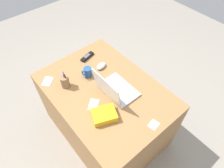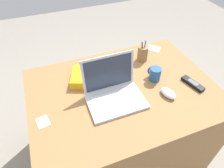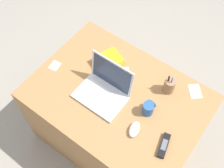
# 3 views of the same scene
# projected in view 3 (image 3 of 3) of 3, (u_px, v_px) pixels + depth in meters

# --- Properties ---
(ground_plane) EXTENTS (6.00, 6.00, 0.00)m
(ground_plane) POSITION_uv_depth(u_px,v_px,m) (116.00, 135.00, 2.52)
(ground_plane) COLOR gray
(desk) EXTENTS (1.19, 0.86, 0.73)m
(desk) POSITION_uv_depth(u_px,v_px,m) (117.00, 118.00, 2.21)
(desk) COLOR #9E7042
(desk) RESTS_ON ground
(laptop) EXTENTS (0.34, 0.26, 0.25)m
(laptop) POSITION_uv_depth(u_px,v_px,m) (104.00, 89.00, 1.87)
(laptop) COLOR silver
(laptop) RESTS_ON desk
(computer_mouse) EXTENTS (0.09, 0.12, 0.04)m
(computer_mouse) POSITION_uv_depth(u_px,v_px,m) (134.00, 129.00, 1.75)
(computer_mouse) COLOR white
(computer_mouse) RESTS_ON desk
(coffee_mug_white) EXTENTS (0.07, 0.09, 0.09)m
(coffee_mug_white) POSITION_uv_depth(u_px,v_px,m) (148.00, 108.00, 1.80)
(coffee_mug_white) COLOR #26518C
(coffee_mug_white) RESTS_ON desk
(cordless_phone) EXTENTS (0.08, 0.16, 0.03)m
(cordless_phone) POSITION_uv_depth(u_px,v_px,m) (164.00, 145.00, 1.70)
(cordless_phone) COLOR black
(cordless_phone) RESTS_ON desk
(pen_holder) EXTENTS (0.08, 0.08, 0.17)m
(pen_holder) POSITION_uv_depth(u_px,v_px,m) (169.00, 86.00, 1.88)
(pen_holder) COLOR olive
(pen_holder) RESTS_ON desk
(snack_bag) EXTENTS (0.20, 0.23, 0.06)m
(snack_bag) POSITION_uv_depth(u_px,v_px,m) (108.00, 61.00, 2.02)
(snack_bag) COLOR #F2AD19
(snack_bag) RESTS_ON desk
(paper_note_near_laptop) EXTENTS (0.08, 0.09, 0.00)m
(paper_note_near_laptop) POSITION_uv_depth(u_px,v_px,m) (55.00, 66.00, 2.04)
(paper_note_near_laptop) COLOR white
(paper_note_near_laptop) RESTS_ON desk
(paper_note_left) EXTENTS (0.13, 0.13, 0.00)m
(paper_note_left) POSITION_uv_depth(u_px,v_px,m) (124.00, 74.00, 2.00)
(paper_note_left) COLOR white
(paper_note_left) RESTS_ON desk
(paper_note_right) EXTENTS (0.13, 0.13, 0.00)m
(paper_note_right) POSITION_uv_depth(u_px,v_px,m) (195.00, 91.00, 1.92)
(paper_note_right) COLOR white
(paper_note_right) RESTS_ON desk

